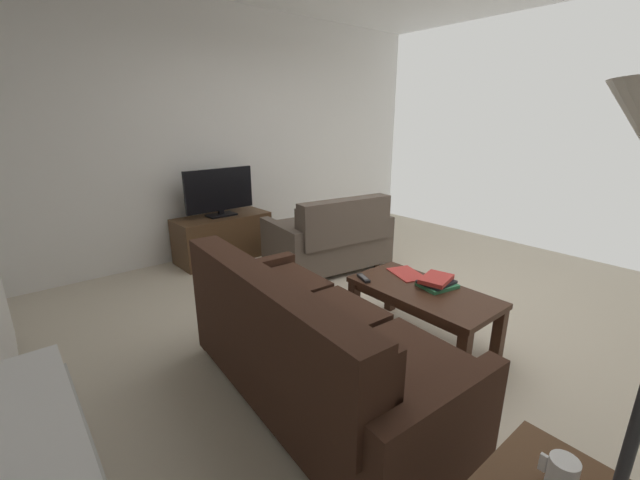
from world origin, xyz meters
TOP-DOWN VIEW (x-y plane):
  - ground_plane at (0.00, 0.00)m, footprint 5.33×5.50m
  - wall_right at (2.67, 0.00)m, footprint 0.12×5.50m
  - sofa_main at (-0.29, 1.32)m, footprint 1.86×0.89m
  - loveseat_near at (1.29, -0.22)m, footprint 0.97×1.34m
  - coffee_table at (-0.29, 0.26)m, footprint 1.05×0.54m
  - tv_stand at (2.33, 0.56)m, footprint 0.52×1.10m
  - flat_tv at (2.33, 0.55)m, footprint 0.21×0.83m
  - coffee_mug at (-1.59, 1.41)m, footprint 0.10×0.08m
  - book_stack at (-0.32, 0.14)m, footprint 0.25×0.29m
  - tv_remote at (0.12, 0.46)m, footprint 0.17×0.10m
  - loose_magazine at (-0.03, 0.12)m, footprint 0.36×0.29m

SIDE VIEW (x-z plane):
  - ground_plane at x=0.00m, z-range -0.01..0.00m
  - tv_stand at x=2.33m, z-range 0.00..0.53m
  - loveseat_near at x=1.29m, z-range -0.06..0.77m
  - coffee_table at x=-0.29m, z-range 0.14..0.57m
  - sofa_main at x=-0.29m, z-range -0.06..0.82m
  - loose_magazine at x=-0.03m, z-range 0.43..0.43m
  - tv_remote at x=0.12m, z-range 0.42..0.45m
  - book_stack at x=-0.32m, z-range 0.42..0.50m
  - coffee_mug at x=-1.59m, z-range 0.59..0.69m
  - flat_tv at x=2.33m, z-range 0.54..1.08m
  - wall_right at x=2.67m, z-range 0.00..2.84m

